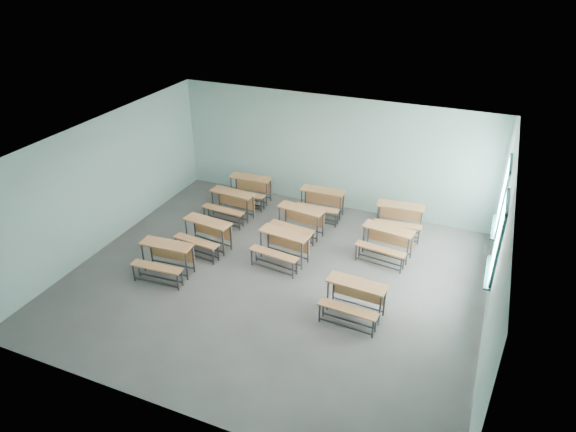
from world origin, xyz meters
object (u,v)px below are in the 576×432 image
(desk_unit_r3c1, at_px, (321,200))
(desk_unit_r3c2, at_px, (400,215))
(desk_unit_r2c0, at_px, (230,202))
(desk_unit_r2c2, at_px, (386,239))
(desk_unit_r1c0, at_px, (205,231))
(desk_unit_r0c0, at_px, (165,255))
(desk_unit_r1c1, at_px, (282,244))
(desk_unit_r3c0, at_px, (249,186))
(desk_unit_r2c1, at_px, (299,218))
(desk_unit_r0c2, at_px, (355,296))

(desk_unit_r3c1, height_order, desk_unit_r3c2, same)
(desk_unit_r2c0, height_order, desk_unit_r2c2, same)
(desk_unit_r1c0, bearing_deg, desk_unit_r2c0, 102.95)
(desk_unit_r0c0, relative_size, desk_unit_r2c0, 1.00)
(desk_unit_r1c0, height_order, desk_unit_r1c1, same)
(desk_unit_r0c0, height_order, desk_unit_r3c0, same)
(desk_unit_r3c1, distance_m, desk_unit_r3c2, 2.17)
(desk_unit_r1c1, distance_m, desk_unit_r2c0, 2.60)
(desk_unit_r2c0, distance_m, desk_unit_r3c1, 2.48)
(desk_unit_r2c2, xyz_separation_m, desk_unit_r3c1, (-2.12, 1.37, 0.00))
(desk_unit_r1c1, bearing_deg, desk_unit_r2c2, 34.12)
(desk_unit_r0c0, xyz_separation_m, desk_unit_r3c1, (2.34, 3.99, 0.00))
(desk_unit_r2c1, bearing_deg, desk_unit_r2c2, 3.22)
(desk_unit_r0c0, relative_size, desk_unit_r1c0, 0.98)
(desk_unit_r2c1, bearing_deg, desk_unit_r3c1, 88.94)
(desk_unit_r2c0, bearing_deg, desk_unit_r3c0, 91.88)
(desk_unit_r0c0, height_order, desk_unit_r1c1, same)
(desk_unit_r1c1, relative_size, desk_unit_r3c2, 1.02)
(desk_unit_r2c0, bearing_deg, desk_unit_r2c2, -0.06)
(desk_unit_r1c0, distance_m, desk_unit_r2c2, 4.38)
(desk_unit_r2c0, relative_size, desk_unit_r2c2, 0.97)
(desk_unit_r0c0, relative_size, desk_unit_r2c1, 0.97)
(desk_unit_r0c2, height_order, desk_unit_r3c0, same)
(desk_unit_r0c0, height_order, desk_unit_r2c2, same)
(desk_unit_r1c1, bearing_deg, desk_unit_r1c0, -167.08)
(desk_unit_r2c1, xyz_separation_m, desk_unit_r3c2, (2.34, 1.17, 0.00))
(desk_unit_r2c0, relative_size, desk_unit_r3c0, 1.01)
(desk_unit_r1c1, xyz_separation_m, desk_unit_r3c1, (0.09, 2.51, 0.00))
(desk_unit_r0c2, distance_m, desk_unit_r2c0, 5.07)
(desk_unit_r2c1, height_order, desk_unit_r3c1, same)
(desk_unit_r2c1, xyz_separation_m, desk_unit_r3c0, (-2.03, 1.24, 0.00))
(desk_unit_r0c0, distance_m, desk_unit_r1c0, 1.31)
(desk_unit_r3c0, height_order, desk_unit_r3c1, same)
(desk_unit_r0c0, height_order, desk_unit_r3c2, same)
(desk_unit_r2c2, bearing_deg, desk_unit_r2c0, -177.18)
(desk_unit_r2c2, bearing_deg, desk_unit_r2c1, -176.88)
(desk_unit_r0c2, bearing_deg, desk_unit_r1c0, 168.86)
(desk_unit_r2c2, distance_m, desk_unit_r3c1, 2.53)
(desk_unit_r0c2, bearing_deg, desk_unit_r2c2, 91.28)
(desk_unit_r0c2, xyz_separation_m, desk_unit_r2c2, (0.09, 2.40, 0.00))
(desk_unit_r3c0, bearing_deg, desk_unit_r3c2, -3.69)
(desk_unit_r1c1, bearing_deg, desk_unit_r3c1, 94.80)
(desk_unit_r2c2, distance_m, desk_unit_r3c2, 1.32)
(desk_unit_r0c2, height_order, desk_unit_r2c2, same)
(desk_unit_r1c0, relative_size, desk_unit_r3c2, 1.01)
(desk_unit_r0c0, bearing_deg, desk_unit_r1c0, 73.27)
(desk_unit_r1c0, bearing_deg, desk_unit_r1c1, 12.16)
(desk_unit_r0c0, xyz_separation_m, desk_unit_r1c0, (0.29, 1.28, 0.00))
(desk_unit_r3c0, bearing_deg, desk_unit_r1c0, -89.54)
(desk_unit_r1c0, distance_m, desk_unit_r3c0, 2.74)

